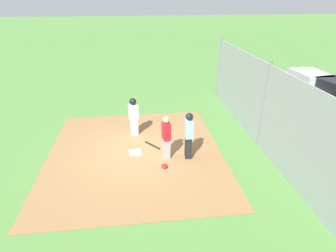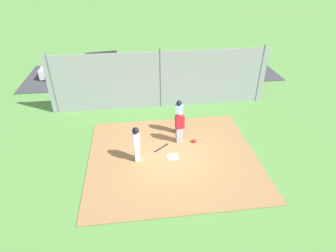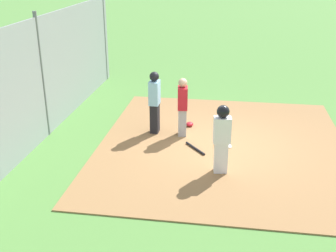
{
  "view_description": "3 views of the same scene",
  "coord_description": "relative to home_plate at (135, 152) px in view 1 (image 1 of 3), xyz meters",
  "views": [
    {
      "loc": [
        -9.08,
        -0.12,
        5.44
      ],
      "look_at": [
        0.07,
        -1.25,
        1.02
      ],
      "focal_mm": 29.82,
      "sensor_mm": 36.0,
      "label": 1
    },
    {
      "loc": [
        1.41,
        9.45,
        7.51
      ],
      "look_at": [
        0.05,
        -1.18,
        0.88
      ],
      "focal_mm": 29.84,
      "sensor_mm": 36.0,
      "label": 2
    },
    {
      "loc": [
        10.15,
        0.11,
        4.66
      ],
      "look_at": [
        0.51,
        -1.37,
        0.67
      ],
      "focal_mm": 45.0,
      "sensor_mm": 36.0,
      "label": 3
    }
  ],
  "objects": [
    {
      "name": "parked_car_white",
      "position": [
        5.72,
        -10.28,
        0.57
      ],
      "size": [
        4.21,
        1.9,
        1.28
      ],
      "rotation": [
        0.0,
        0.0,
        0.01
      ],
      "color": "silver",
      "rests_on": "parking_lot"
    },
    {
      "name": "runner",
      "position": [
        1.51,
        -0.01,
        0.9
      ],
      "size": [
        0.31,
        0.41,
        1.61
      ],
      "rotation": [
        0.0,
        0.0,
        3.27
      ],
      "color": "silver",
      "rests_on": "dirt_infield"
    },
    {
      "name": "home_plate",
      "position": [
        0.0,
        0.0,
        0.0
      ],
      "size": [
        0.48,
        0.48,
        0.02
      ],
      "primitive_type": "cube",
      "rotation": [
        0.0,
        0.0,
        0.09
      ],
      "color": "white",
      "rests_on": "dirt_infield"
    },
    {
      "name": "dirt_infield",
      "position": [
        0.0,
        0.0,
        -0.03
      ],
      "size": [
        7.2,
        6.4,
        0.03
      ],
      "primitive_type": "cube",
      "color": "olive",
      "rests_on": "ground_plane"
    },
    {
      "name": "umpire",
      "position": [
        -0.56,
        -1.91,
        0.9
      ],
      "size": [
        0.39,
        0.28,
        1.73
      ],
      "rotation": [
        0.0,
        0.0,
        1.52
      ],
      "color": "black",
      "rests_on": "dirt_infield"
    },
    {
      "name": "ground_plane",
      "position": [
        0.0,
        0.0,
        -0.04
      ],
      "size": [
        140.0,
        140.0,
        0.0
      ],
      "primitive_type": "plane",
      "color": "#51843D"
    },
    {
      "name": "baseball_bat",
      "position": [
        0.42,
        -0.68,
        0.02
      ],
      "size": [
        0.68,
        0.56,
        0.06
      ],
      "primitive_type": "cylinder",
      "rotation": [
        0.0,
        1.57,
        0.68
      ],
      "color": "black",
      "rests_on": "dirt_infield"
    },
    {
      "name": "catcher_mask",
      "position": [
        -1.13,
        -0.99,
        0.05
      ],
      "size": [
        0.24,
        0.2,
        0.12
      ],
      "primitive_type": "ellipsoid",
      "color": "#B21923",
      "rests_on": "dirt_infield"
    },
    {
      "name": "backstop_fence",
      "position": [
        0.0,
        -4.83,
        1.56
      ],
      "size": [
        12.0,
        0.1,
        3.35
      ],
      "color": "#93999E",
      "rests_on": "ground_plane"
    },
    {
      "name": "catcher",
      "position": [
        -0.47,
        -1.13,
        0.83
      ],
      "size": [
        0.41,
        0.31,
        1.61
      ],
      "rotation": [
        0.0,
        0.0,
        1.7
      ],
      "color": "#9E9EA3",
      "rests_on": "dirt_infield"
    }
  ]
}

